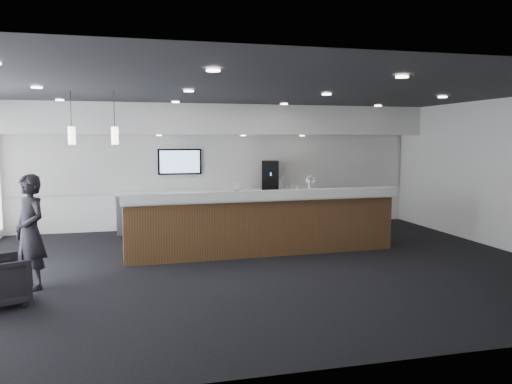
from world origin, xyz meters
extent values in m
plane|color=black|center=(0.00, 0.00, 0.00)|extent=(10.00, 10.00, 0.00)
cube|color=black|center=(0.00, 0.00, 3.00)|extent=(10.00, 8.00, 0.02)
cube|color=white|center=(0.00, 4.00, 1.50)|extent=(10.00, 0.02, 3.00)
cube|color=white|center=(5.00, 0.00, 1.50)|extent=(0.02, 8.00, 3.00)
cube|color=silver|center=(0.00, 3.55, 2.65)|extent=(10.00, 0.90, 0.70)
cube|color=silver|center=(0.00, 3.97, 1.60)|extent=(9.80, 0.06, 1.40)
cube|color=gray|center=(0.00, 3.64, 0.45)|extent=(5.00, 0.60, 0.90)
cube|color=white|center=(0.00, 3.64, 0.93)|extent=(5.06, 0.66, 0.05)
cylinder|color=silver|center=(-2.00, 3.32, 0.50)|extent=(0.60, 0.02, 0.02)
cylinder|color=silver|center=(-1.00, 3.32, 0.50)|extent=(0.60, 0.02, 0.02)
cylinder|color=silver|center=(0.00, 3.32, 0.50)|extent=(0.60, 0.02, 0.02)
cylinder|color=silver|center=(1.00, 3.32, 0.50)|extent=(0.60, 0.02, 0.02)
cylinder|color=silver|center=(2.00, 3.32, 0.50)|extent=(0.60, 0.02, 0.02)
cube|color=black|center=(-1.00, 3.91, 1.65)|extent=(1.05, 0.07, 0.62)
cube|color=#2E6ABB|center=(-1.00, 3.87, 1.65)|extent=(0.95, 0.01, 0.54)
cylinder|color=#FFEAC6|center=(-2.40, 0.80, 2.25)|extent=(0.12, 0.12, 0.30)
cylinder|color=#FFEAC6|center=(-3.10, 0.80, 2.25)|extent=(0.12, 0.12, 0.30)
cube|color=#51301B|center=(0.27, 0.89, 0.53)|extent=(5.19, 0.90, 1.05)
cube|color=white|center=(0.27, 0.89, 1.08)|extent=(5.28, 0.98, 0.06)
cube|color=white|center=(0.28, 0.49, 1.17)|extent=(5.25, 0.30, 0.18)
cylinder|color=silver|center=(1.28, 1.03, 1.25)|extent=(0.04, 0.04, 0.28)
torus|color=silver|center=(1.28, 0.97, 1.39)|extent=(0.19, 0.04, 0.19)
cube|color=black|center=(1.19, 3.62, 1.31)|extent=(0.51, 0.55, 0.72)
cube|color=silver|center=(1.19, 3.37, 0.96)|extent=(0.26, 0.12, 0.02)
cube|color=silver|center=(0.33, 3.54, 1.05)|extent=(0.14, 0.02, 0.19)
cube|color=silver|center=(1.38, 3.52, 1.08)|extent=(0.20, 0.04, 0.26)
imported|color=black|center=(-3.59, -0.51, 0.84)|extent=(0.69, 0.73, 1.69)
imported|color=white|center=(1.90, 3.57, 1.00)|extent=(0.10, 0.10, 0.09)
imported|color=white|center=(1.76, 3.57, 1.00)|extent=(0.13, 0.13, 0.09)
imported|color=white|center=(1.62, 3.57, 1.00)|extent=(0.12, 0.12, 0.09)
imported|color=white|center=(1.48, 3.57, 1.00)|extent=(0.12, 0.12, 0.09)
imported|color=white|center=(1.34, 3.57, 1.00)|extent=(0.13, 0.13, 0.09)
imported|color=white|center=(1.20, 3.57, 1.00)|extent=(0.10, 0.10, 0.09)
camera|label=1|loc=(-2.13, -8.26, 2.18)|focal=35.00mm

